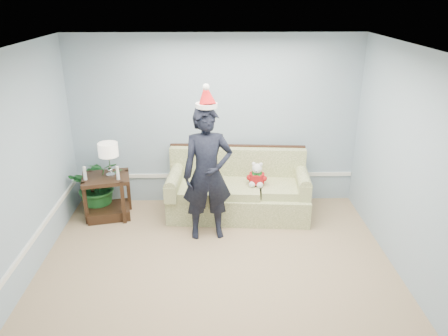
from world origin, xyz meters
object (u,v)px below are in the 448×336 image
side_table (108,201)px  teddy_bear (257,177)px  table_lamp (108,151)px  man (207,174)px  sofa (238,191)px  houseplant (98,185)px

side_table → teddy_bear: 2.31m
table_lamp → man: man is taller
sofa → side_table: (-2.01, -0.09, -0.09)m
side_table → teddy_bear: teddy_bear is taller
sofa → side_table: size_ratio=2.76×
man → teddy_bear: 0.96m
side_table → man: size_ratio=0.42×
man → teddy_bear: bearing=29.6°
sofa → side_table: bearing=-173.0°
side_table → man: man is taller
sofa → teddy_bear: size_ratio=5.93×
man → teddy_bear: man is taller
houseplant → teddy_bear: size_ratio=2.43×
side_table → man: 1.79m
sofa → side_table: 2.01m
houseplant → side_table: bearing=-47.4°
sofa → teddy_bear: bearing=-23.2°
houseplant → teddy_bear: 2.47m
table_lamp → side_table: bearing=-159.0°
sofa → man: man is taller
sofa → side_table: sofa is taller
man → houseplant: bearing=148.3°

